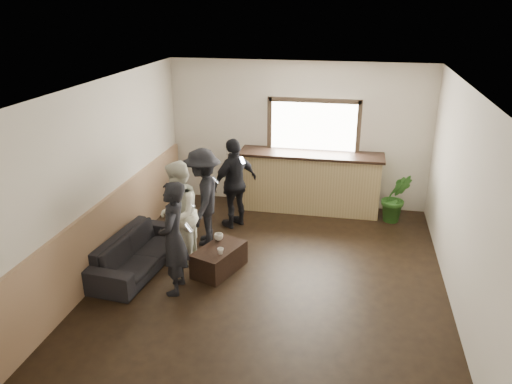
% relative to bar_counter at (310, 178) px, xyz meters
% --- Properties ---
extents(ground, '(5.00, 6.00, 0.01)m').
position_rel_bar_counter_xyz_m(ground, '(-0.30, -2.70, -0.64)').
color(ground, black).
extents(room_shell, '(5.01, 6.01, 2.80)m').
position_rel_bar_counter_xyz_m(room_shell, '(-1.04, -2.70, 0.83)').
color(room_shell, silver).
rests_on(room_shell, ground).
extents(bar_counter, '(2.70, 0.68, 2.13)m').
position_rel_bar_counter_xyz_m(bar_counter, '(0.00, 0.00, 0.00)').
color(bar_counter, tan).
rests_on(bar_counter, ground).
extents(sofa, '(0.90, 1.92, 0.54)m').
position_rel_bar_counter_xyz_m(sofa, '(-2.33, -2.81, -0.37)').
color(sofa, black).
rests_on(sofa, ground).
extents(coffee_table, '(0.74, 0.97, 0.38)m').
position_rel_bar_counter_xyz_m(coffee_table, '(-1.10, -2.64, -0.45)').
color(coffee_table, black).
rests_on(coffee_table, ground).
extents(cup_a, '(0.18, 0.18, 0.11)m').
position_rel_bar_counter_xyz_m(cup_a, '(-1.17, -2.38, -0.21)').
color(cup_a, silver).
rests_on(cup_a, coffee_table).
extents(cup_b, '(0.12, 0.12, 0.09)m').
position_rel_bar_counter_xyz_m(cup_b, '(-1.02, -2.81, -0.22)').
color(cup_b, silver).
rests_on(cup_b, coffee_table).
extents(potted_plant, '(0.56, 0.47, 0.94)m').
position_rel_bar_counter_xyz_m(potted_plant, '(1.59, -0.27, -0.17)').
color(potted_plant, '#2D6623').
rests_on(potted_plant, ground).
extents(person_a, '(0.50, 0.63, 1.62)m').
position_rel_bar_counter_xyz_m(person_a, '(-1.55, -3.28, 0.17)').
color(person_a, black).
rests_on(person_a, ground).
extents(person_b, '(0.70, 0.86, 1.63)m').
position_rel_bar_counter_xyz_m(person_b, '(-1.76, -2.48, 0.17)').
color(person_b, silver).
rests_on(person_b, ground).
extents(person_c, '(0.77, 1.14, 1.63)m').
position_rel_bar_counter_xyz_m(person_c, '(-1.59, -1.77, 0.18)').
color(person_c, black).
rests_on(person_c, ground).
extents(person_d, '(0.89, 1.00, 1.62)m').
position_rel_bar_counter_xyz_m(person_d, '(-1.24, -1.00, 0.17)').
color(person_d, black).
rests_on(person_d, ground).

